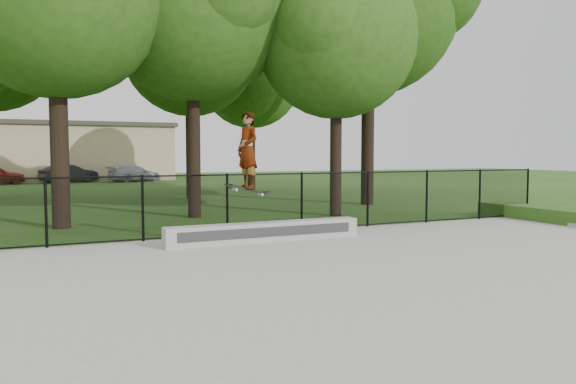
% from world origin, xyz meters
% --- Properties ---
extents(ground, '(100.00, 100.00, 0.00)m').
position_xyz_m(ground, '(0.00, 0.00, 0.00)').
color(ground, '#264E16').
rests_on(ground, ground).
extents(concrete_slab, '(14.00, 12.00, 0.06)m').
position_xyz_m(concrete_slab, '(0.00, 0.00, 0.03)').
color(concrete_slab, '#999894').
rests_on(concrete_slab, ground).
extents(grind_ledge, '(4.59, 0.40, 0.44)m').
position_xyz_m(grind_ledge, '(-1.52, 4.70, 0.28)').
color(grind_ledge, '#A2A29D').
rests_on(grind_ledge, concrete_slab).
extents(car_b, '(3.68, 2.46, 1.25)m').
position_xyz_m(car_b, '(-3.53, 34.65, 0.62)').
color(car_b, black).
rests_on(car_b, ground).
extents(car_c, '(3.90, 2.77, 1.13)m').
position_xyz_m(car_c, '(0.88, 34.27, 0.56)').
color(car_c, '#9FA3B4').
rests_on(car_c, ground).
extents(skater_airborne, '(0.82, 0.69, 1.86)m').
position_xyz_m(skater_airborne, '(-1.99, 4.57, 2.08)').
color(skater_airborne, black).
rests_on(skater_airborne, ground).
extents(chainlink_fence, '(16.06, 0.06, 1.50)m').
position_xyz_m(chainlink_fence, '(0.00, 5.90, 0.81)').
color(chainlink_fence, black).
rests_on(chainlink_fence, concrete_slab).
extents(tree_row, '(21.15, 18.65, 11.33)m').
position_xyz_m(tree_row, '(-1.10, 14.89, 6.82)').
color(tree_row, black).
rests_on(tree_row, ground).
extents(distant_building, '(12.40, 6.40, 4.30)m').
position_xyz_m(distant_building, '(-2.00, 38.00, 2.16)').
color(distant_building, '#CBBA8E').
rests_on(distant_building, ground).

